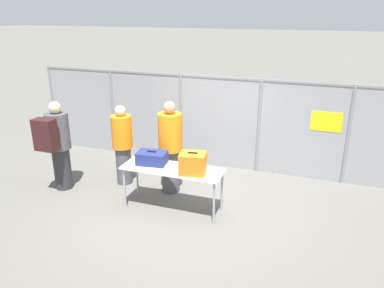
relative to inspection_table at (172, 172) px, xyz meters
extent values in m
plane|color=#605E56|center=(0.21, 0.15, -0.72)|extent=(120.00, 120.00, 0.00)
cylinder|color=gray|center=(-4.23, 2.16, 0.31)|extent=(0.07, 0.07, 2.05)
cylinder|color=gray|center=(-2.45, 2.16, 0.31)|extent=(0.07, 0.07, 2.05)
cylinder|color=gray|center=(-0.68, 2.16, 0.31)|extent=(0.07, 0.07, 2.05)
cylinder|color=gray|center=(1.10, 2.16, 0.31)|extent=(0.07, 0.07, 2.05)
cylinder|color=gray|center=(2.87, 2.16, 0.31)|extent=(0.07, 0.07, 2.05)
cube|color=gray|center=(0.21, 2.16, 0.31)|extent=(8.87, 0.01, 2.05)
cube|color=gray|center=(0.21, 2.16, 1.30)|extent=(8.87, 0.04, 0.04)
cube|color=yellow|center=(2.43, 2.15, 0.55)|extent=(0.60, 0.01, 0.40)
cube|color=silver|center=(0.00, 0.00, 0.06)|extent=(1.78, 0.61, 0.02)
cylinder|color=#99999E|center=(-0.83, -0.24, -0.33)|extent=(0.04, 0.04, 0.76)
cylinder|color=#99999E|center=(0.83, -0.24, -0.33)|extent=(0.04, 0.04, 0.76)
cylinder|color=#99999E|center=(-0.83, 0.24, -0.33)|extent=(0.04, 0.04, 0.76)
cylinder|color=#99999E|center=(0.83, 0.24, -0.33)|extent=(0.04, 0.04, 0.76)
cube|color=navy|center=(-0.42, 0.07, 0.18)|extent=(0.55, 0.41, 0.22)
cube|color=black|center=(-0.42, 0.07, 0.31)|extent=(0.16, 0.04, 0.02)
cube|color=orange|center=(0.40, -0.07, 0.25)|extent=(0.49, 0.42, 0.36)
cube|color=black|center=(0.40, -0.07, 0.44)|extent=(0.16, 0.05, 0.02)
cylinder|color=#2D2D33|center=(-2.38, 0.04, -0.30)|extent=(0.33, 0.33, 0.84)
cylinder|color=#4C4C51|center=(-2.38, 0.04, 0.48)|extent=(0.44, 0.44, 0.70)
sphere|color=beige|center=(-2.38, 0.04, 0.94)|extent=(0.23, 0.23, 0.23)
cube|color=#381919|center=(-2.38, -0.30, 0.51)|extent=(0.39, 0.24, 0.59)
cylinder|color=#4C4C51|center=(-0.31, 0.64, -0.29)|extent=(0.34, 0.34, 0.86)
cylinder|color=orange|center=(-0.31, 0.64, 0.50)|extent=(0.45, 0.45, 0.72)
sphere|color=#A57A5B|center=(-0.31, 0.64, 0.97)|extent=(0.23, 0.23, 0.23)
cylinder|color=#4C4C51|center=(-1.35, 0.65, -0.33)|extent=(0.31, 0.31, 0.78)
cylinder|color=orange|center=(-1.35, 0.65, 0.39)|extent=(0.41, 0.41, 0.65)
sphere|color=beige|center=(-1.35, 0.65, 0.82)|extent=(0.21, 0.21, 0.21)
cube|color=#4C6B47|center=(2.81, 4.69, -0.29)|extent=(2.40, 1.27, 0.49)
sphere|color=black|center=(2.39, 4.00, -0.40)|extent=(0.64, 0.64, 0.64)
sphere|color=black|center=(2.39, 5.39, -0.40)|extent=(0.64, 0.64, 0.64)
cylinder|color=#59595B|center=(1.19, 4.69, -0.49)|extent=(0.84, 0.06, 0.06)
camera|label=1|loc=(2.33, -5.48, 2.69)|focal=35.00mm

